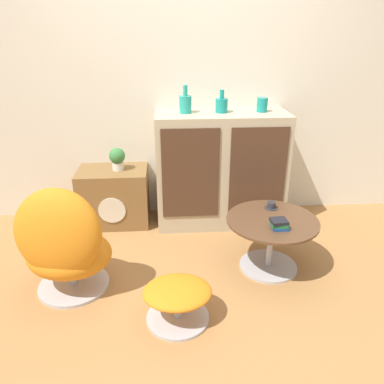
{
  "coord_description": "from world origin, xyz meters",
  "views": [
    {
      "loc": [
        -0.16,
        -2.05,
        1.69
      ],
      "look_at": [
        0.02,
        0.52,
        0.55
      ],
      "focal_mm": 35.0,
      "sensor_mm": 36.0,
      "label": 1
    }
  ],
  "objects_px": {
    "sideboard": "(220,169)",
    "ottoman": "(177,297)",
    "vase_inner_left": "(222,105)",
    "tv_console": "(114,196)",
    "potted_plant": "(117,158)",
    "vase_inner_right": "(262,105)",
    "coffee_table": "(271,236)",
    "teacup": "(271,206)",
    "vase_leftmost": "(185,104)",
    "book_stack": "(279,224)",
    "egg_chair": "(64,245)"
  },
  "relations": [
    {
      "from": "tv_console",
      "to": "vase_leftmost",
      "type": "relative_size",
      "value": 2.7
    },
    {
      "from": "coffee_table",
      "to": "vase_inner_left",
      "type": "relative_size",
      "value": 3.54
    },
    {
      "from": "vase_inner_right",
      "to": "teacup",
      "type": "distance_m",
      "value": 0.9
    },
    {
      "from": "egg_chair",
      "to": "coffee_table",
      "type": "distance_m",
      "value": 1.46
    },
    {
      "from": "sideboard",
      "to": "egg_chair",
      "type": "height_order",
      "value": "sideboard"
    },
    {
      "from": "egg_chair",
      "to": "coffee_table",
      "type": "height_order",
      "value": "egg_chair"
    },
    {
      "from": "sideboard",
      "to": "vase_inner_left",
      "type": "bearing_deg",
      "value": 146.66
    },
    {
      "from": "sideboard",
      "to": "vase_leftmost",
      "type": "distance_m",
      "value": 0.67
    },
    {
      "from": "sideboard",
      "to": "vase_inner_right",
      "type": "height_order",
      "value": "vase_inner_right"
    },
    {
      "from": "vase_leftmost",
      "to": "teacup",
      "type": "distance_m",
      "value": 1.1
    },
    {
      "from": "potted_plant",
      "to": "teacup",
      "type": "height_order",
      "value": "potted_plant"
    },
    {
      "from": "egg_chair",
      "to": "teacup",
      "type": "bearing_deg",
      "value": 13.7
    },
    {
      "from": "coffee_table",
      "to": "teacup",
      "type": "bearing_deg",
      "value": 78.05
    },
    {
      "from": "sideboard",
      "to": "ottoman",
      "type": "relative_size",
      "value": 2.67
    },
    {
      "from": "ottoman",
      "to": "teacup",
      "type": "xyz_separation_m",
      "value": [
        0.75,
        0.69,
        0.26
      ]
    },
    {
      "from": "potted_plant",
      "to": "tv_console",
      "type": "bearing_deg",
      "value": -179.08
    },
    {
      "from": "vase_leftmost",
      "to": "potted_plant",
      "type": "bearing_deg",
      "value": 177.04
    },
    {
      "from": "tv_console",
      "to": "ottoman",
      "type": "bearing_deg",
      "value": -68.16
    },
    {
      "from": "book_stack",
      "to": "tv_console",
      "type": "bearing_deg",
      "value": 142.73
    },
    {
      "from": "coffee_table",
      "to": "book_stack",
      "type": "bearing_deg",
      "value": -86.03
    },
    {
      "from": "vase_inner_left",
      "to": "tv_console",
      "type": "bearing_deg",
      "value": 178.2
    },
    {
      "from": "vase_inner_left",
      "to": "book_stack",
      "type": "height_order",
      "value": "vase_inner_left"
    },
    {
      "from": "sideboard",
      "to": "book_stack",
      "type": "relative_size",
      "value": 9.08
    },
    {
      "from": "egg_chair",
      "to": "vase_leftmost",
      "type": "distance_m",
      "value": 1.49
    },
    {
      "from": "ottoman",
      "to": "teacup",
      "type": "distance_m",
      "value": 1.05
    },
    {
      "from": "ottoman",
      "to": "vase_inner_right",
      "type": "distance_m",
      "value": 1.77
    },
    {
      "from": "egg_chair",
      "to": "vase_inner_left",
      "type": "height_order",
      "value": "vase_inner_left"
    },
    {
      "from": "tv_console",
      "to": "book_stack",
      "type": "xyz_separation_m",
      "value": [
        1.25,
        -0.95,
        0.19
      ]
    },
    {
      "from": "ottoman",
      "to": "coffee_table",
      "type": "relative_size",
      "value": 0.64
    },
    {
      "from": "sideboard",
      "to": "book_stack",
      "type": "height_order",
      "value": "sideboard"
    },
    {
      "from": "egg_chair",
      "to": "potted_plant",
      "type": "distance_m",
      "value": 1.07
    },
    {
      "from": "ottoman",
      "to": "vase_inner_right",
      "type": "bearing_deg",
      "value": 59.16
    },
    {
      "from": "vase_inner_left",
      "to": "potted_plant",
      "type": "distance_m",
      "value": 1.02
    },
    {
      "from": "vase_inner_left",
      "to": "book_stack",
      "type": "bearing_deg",
      "value": -72.59
    },
    {
      "from": "potted_plant",
      "to": "book_stack",
      "type": "xyz_separation_m",
      "value": [
        1.2,
        -0.95,
        -0.19
      ]
    },
    {
      "from": "sideboard",
      "to": "vase_leftmost",
      "type": "xyz_separation_m",
      "value": [
        -0.31,
        0.0,
        0.59
      ]
    },
    {
      "from": "sideboard",
      "to": "coffee_table",
      "type": "relative_size",
      "value": 1.71
    },
    {
      "from": "potted_plant",
      "to": "teacup",
      "type": "xyz_separation_m",
      "value": [
        1.23,
        -0.65,
        -0.2
      ]
    },
    {
      "from": "vase_leftmost",
      "to": "vase_inner_right",
      "type": "relative_size",
      "value": 1.92
    },
    {
      "from": "vase_leftmost",
      "to": "vase_inner_left",
      "type": "distance_m",
      "value": 0.3
    },
    {
      "from": "tv_console",
      "to": "vase_inner_left",
      "type": "height_order",
      "value": "vase_inner_left"
    },
    {
      "from": "coffee_table",
      "to": "vase_inner_left",
      "type": "distance_m",
      "value": 1.17
    },
    {
      "from": "ottoman",
      "to": "vase_inner_left",
      "type": "height_order",
      "value": "vase_inner_left"
    },
    {
      "from": "teacup",
      "to": "ottoman",
      "type": "bearing_deg",
      "value": -137.47
    },
    {
      "from": "vase_inner_right",
      "to": "potted_plant",
      "type": "distance_m",
      "value": 1.33
    },
    {
      "from": "sideboard",
      "to": "ottoman",
      "type": "xyz_separation_m",
      "value": [
        -0.44,
        -1.3,
        -0.34
      ]
    },
    {
      "from": "tv_console",
      "to": "vase_inner_right",
      "type": "bearing_deg",
      "value": -1.33
    },
    {
      "from": "tv_console",
      "to": "potted_plant",
      "type": "height_order",
      "value": "potted_plant"
    },
    {
      "from": "egg_chair",
      "to": "vase_inner_right",
      "type": "distance_m",
      "value": 1.93
    },
    {
      "from": "sideboard",
      "to": "tv_console",
      "type": "bearing_deg",
      "value": 177.98
    }
  ]
}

